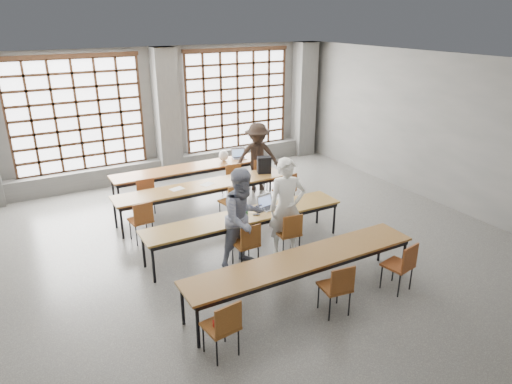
% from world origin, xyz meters
% --- Properties ---
extents(floor, '(11.00, 11.00, 0.00)m').
position_xyz_m(floor, '(0.00, 0.00, 0.00)').
color(floor, '#504F4D').
rests_on(floor, ground).
extents(ceiling, '(11.00, 11.00, 0.00)m').
position_xyz_m(ceiling, '(0.00, 0.00, 3.50)').
color(ceiling, silver).
rests_on(ceiling, floor).
extents(wall_back, '(10.00, 0.00, 10.00)m').
position_xyz_m(wall_back, '(0.00, 5.50, 1.75)').
color(wall_back, '#5C5C5A').
rests_on(wall_back, floor).
extents(wall_right, '(0.00, 11.00, 11.00)m').
position_xyz_m(wall_right, '(5.00, 0.00, 1.75)').
color(wall_right, '#5C5C5A').
rests_on(wall_right, floor).
extents(column_mid, '(0.60, 0.55, 3.50)m').
position_xyz_m(column_mid, '(0.00, 5.22, 1.75)').
color(column_mid, '#545452').
rests_on(column_mid, floor).
extents(column_right, '(0.60, 0.55, 3.50)m').
position_xyz_m(column_right, '(4.50, 5.22, 1.75)').
color(column_right, '#545452').
rests_on(column_right, floor).
extents(window_left, '(3.32, 0.12, 3.00)m').
position_xyz_m(window_left, '(-2.25, 5.42, 1.90)').
color(window_left, white).
rests_on(window_left, wall_back).
extents(window_right, '(3.32, 0.12, 3.00)m').
position_xyz_m(window_right, '(2.25, 5.42, 1.90)').
color(window_right, white).
rests_on(window_right, wall_back).
extents(sill_ledge, '(9.80, 0.35, 0.50)m').
position_xyz_m(sill_ledge, '(0.00, 5.30, 0.25)').
color(sill_ledge, '#545452').
rests_on(sill_ledge, floor).
extents(desk_row_a, '(4.00, 0.70, 0.73)m').
position_xyz_m(desk_row_a, '(0.01, 3.56, 0.66)').
color(desk_row_a, brown).
rests_on(desk_row_a, floor).
extents(desk_row_b, '(4.00, 0.70, 0.73)m').
position_xyz_m(desk_row_b, '(-0.26, 2.22, 0.66)').
color(desk_row_b, brown).
rests_on(desk_row_b, floor).
extents(desk_row_c, '(4.00, 0.70, 0.73)m').
position_xyz_m(desk_row_c, '(-0.19, 0.32, 0.66)').
color(desk_row_c, brown).
rests_on(desk_row_c, floor).
extents(desk_row_d, '(4.00, 0.70, 0.73)m').
position_xyz_m(desk_row_d, '(-0.16, -1.57, 0.66)').
color(desk_row_d, brown).
rests_on(desk_row_d, floor).
extents(chair_back_left, '(0.44, 0.44, 0.88)m').
position_xyz_m(chair_back_left, '(-1.39, 2.93, 0.54)').
color(chair_back_left, brown).
rests_on(chair_back_left, floor).
extents(chair_back_mid, '(0.46, 0.46, 0.88)m').
position_xyz_m(chair_back_mid, '(0.81, 2.93, 0.54)').
color(chair_back_mid, brown).
rests_on(chair_back_mid, floor).
extents(chair_back_right, '(0.48, 0.48, 0.88)m').
position_xyz_m(chair_back_right, '(1.60, 2.93, 0.54)').
color(chair_back_right, brown).
rests_on(chair_back_right, floor).
extents(chair_mid_left, '(0.46, 0.46, 0.88)m').
position_xyz_m(chair_mid_left, '(-1.85, 1.59, 0.54)').
color(chair_mid_left, brown).
rests_on(chair_mid_left, floor).
extents(chair_mid_centre, '(0.49, 0.50, 0.88)m').
position_xyz_m(chair_mid_centre, '(0.16, 1.59, 0.54)').
color(chair_mid_centre, brown).
rests_on(chair_mid_centre, floor).
extents(chair_mid_right, '(0.52, 0.52, 0.88)m').
position_xyz_m(chair_mid_right, '(1.57, 1.59, 0.54)').
color(chair_mid_right, brown).
rests_on(chair_mid_right, floor).
extents(chair_front_left, '(0.43, 0.44, 0.88)m').
position_xyz_m(chair_front_left, '(-0.49, -0.31, 0.54)').
color(chair_front_left, brown).
rests_on(chair_front_left, floor).
extents(chair_front_right, '(0.46, 0.46, 0.88)m').
position_xyz_m(chair_front_right, '(0.40, -0.31, 0.54)').
color(chair_front_right, brown).
rests_on(chair_front_right, floor).
extents(chair_near_left, '(0.47, 0.47, 0.88)m').
position_xyz_m(chair_near_left, '(-1.85, -2.20, 0.54)').
color(chair_near_left, brown).
rests_on(chair_near_left, floor).
extents(chair_near_mid, '(0.47, 0.47, 0.88)m').
position_xyz_m(chair_near_mid, '(0.03, -2.20, 0.54)').
color(chair_near_mid, brown).
rests_on(chair_near_mid, floor).
extents(chair_near_right, '(0.49, 0.49, 0.88)m').
position_xyz_m(chair_near_right, '(1.35, -2.20, 0.54)').
color(chair_near_right, brown).
rests_on(chair_near_right, floor).
extents(student_male, '(0.79, 0.64, 1.89)m').
position_xyz_m(student_male, '(0.41, -0.18, 0.95)').
color(student_male, white).
rests_on(student_male, floor).
extents(student_female, '(1.00, 0.84, 1.85)m').
position_xyz_m(student_female, '(-0.49, -0.18, 0.92)').
color(student_female, navy).
rests_on(student_female, floor).
extents(student_back, '(1.29, 1.01, 1.76)m').
position_xyz_m(student_back, '(1.61, 3.06, 0.88)').
color(student_back, black).
rests_on(student_back, floor).
extents(laptop_front, '(0.41, 0.36, 0.26)m').
position_xyz_m(laptop_front, '(0.35, 0.42, 0.79)').
color(laptop_front, '#AAAAAE').
rests_on(laptop_front, desk_row_c).
extents(laptop_back, '(0.43, 0.39, 0.26)m').
position_xyz_m(laptop_back, '(1.38, 3.67, 0.79)').
color(laptop_back, silver).
rests_on(laptop_back, desk_row_a).
extents(mouse, '(0.11, 0.08, 0.04)m').
position_xyz_m(mouse, '(0.76, 0.30, 0.75)').
color(mouse, white).
rests_on(mouse, desk_row_c).
extents(green_box, '(0.27, 0.18, 0.09)m').
position_xyz_m(green_box, '(-0.24, 0.40, 0.78)').
color(green_box, green).
rests_on(green_box, desk_row_c).
extents(phone, '(0.14, 0.11, 0.01)m').
position_xyz_m(phone, '(-0.01, 0.22, 0.74)').
color(phone, black).
rests_on(phone, desk_row_c).
extents(paper_sheet_a, '(0.34, 0.28, 0.00)m').
position_xyz_m(paper_sheet_a, '(-0.86, 2.27, 0.73)').
color(paper_sheet_a, silver).
rests_on(paper_sheet_a, desk_row_b).
extents(paper_sheet_c, '(0.36, 0.32, 0.00)m').
position_xyz_m(paper_sheet_c, '(-0.16, 2.22, 0.73)').
color(paper_sheet_c, white).
rests_on(paper_sheet_c, desk_row_b).
extents(backpack, '(0.37, 0.30, 0.40)m').
position_xyz_m(backpack, '(1.34, 2.27, 0.93)').
color(backpack, black).
rests_on(backpack, desk_row_b).
extents(plastic_bag, '(0.32, 0.30, 0.29)m').
position_xyz_m(plastic_bag, '(0.91, 3.61, 0.87)').
color(plastic_bag, white).
rests_on(plastic_bag, desk_row_a).
extents(red_pouch, '(0.21, 0.13, 0.06)m').
position_xyz_m(red_pouch, '(-1.86, -2.12, 0.50)').
color(red_pouch, red).
rests_on(red_pouch, chair_near_left).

